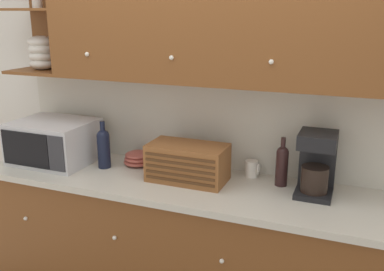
{
  "coord_description": "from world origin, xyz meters",
  "views": [
    {
      "loc": [
        0.93,
        -2.55,
        1.93
      ],
      "look_at": [
        0.0,
        -0.21,
        1.2
      ],
      "focal_mm": 40.0,
      "sensor_mm": 36.0,
      "label": 1
    }
  ],
  "objects_px": {
    "mug": "(252,169)",
    "second_wine_bottle": "(282,164)",
    "bowl_stack_on_counter": "(138,158)",
    "microwave": "(54,142)",
    "wine_bottle": "(104,147)",
    "coffee_maker": "(316,163)",
    "bread_box": "(187,162)"
  },
  "relations": [
    {
      "from": "coffee_maker",
      "to": "microwave",
      "type": "bearing_deg",
      "value": -176.73
    },
    {
      "from": "microwave",
      "to": "bowl_stack_on_counter",
      "type": "distance_m",
      "value": 0.59
    },
    {
      "from": "bread_box",
      "to": "second_wine_bottle",
      "type": "distance_m",
      "value": 0.56
    },
    {
      "from": "mug",
      "to": "second_wine_bottle",
      "type": "height_order",
      "value": "second_wine_bottle"
    },
    {
      "from": "bowl_stack_on_counter",
      "to": "coffee_maker",
      "type": "xyz_separation_m",
      "value": [
        1.16,
        -0.05,
        0.14
      ]
    },
    {
      "from": "wine_bottle",
      "to": "mug",
      "type": "bearing_deg",
      "value": 11.74
    },
    {
      "from": "microwave",
      "to": "bowl_stack_on_counter",
      "type": "xyz_separation_m",
      "value": [
        0.56,
        0.15,
        -0.1
      ]
    },
    {
      "from": "microwave",
      "to": "second_wine_bottle",
      "type": "relative_size",
      "value": 1.77
    },
    {
      "from": "bowl_stack_on_counter",
      "to": "second_wine_bottle",
      "type": "xyz_separation_m",
      "value": [
        0.96,
        0.0,
        0.09
      ]
    },
    {
      "from": "bread_box",
      "to": "mug",
      "type": "bearing_deg",
      "value": 29.98
    },
    {
      "from": "bowl_stack_on_counter",
      "to": "mug",
      "type": "height_order",
      "value": "mug"
    },
    {
      "from": "microwave",
      "to": "coffee_maker",
      "type": "xyz_separation_m",
      "value": [
        1.72,
        0.1,
        0.04
      ]
    },
    {
      "from": "mug",
      "to": "second_wine_bottle",
      "type": "bearing_deg",
      "value": -20.04
    },
    {
      "from": "wine_bottle",
      "to": "second_wine_bottle",
      "type": "relative_size",
      "value": 1.07
    },
    {
      "from": "bowl_stack_on_counter",
      "to": "mug",
      "type": "xyz_separation_m",
      "value": [
        0.77,
        0.07,
        0.01
      ]
    },
    {
      "from": "microwave",
      "to": "wine_bottle",
      "type": "bearing_deg",
      "value": 3.98
    },
    {
      "from": "wine_bottle",
      "to": "mug",
      "type": "height_order",
      "value": "wine_bottle"
    },
    {
      "from": "wine_bottle",
      "to": "coffee_maker",
      "type": "xyz_separation_m",
      "value": [
        1.34,
        0.07,
        0.04
      ]
    },
    {
      "from": "microwave",
      "to": "bread_box",
      "type": "xyz_separation_m",
      "value": [
        0.97,
        0.02,
        -0.03
      ]
    },
    {
      "from": "wine_bottle",
      "to": "microwave",
      "type": "bearing_deg",
      "value": -176.02
    },
    {
      "from": "bowl_stack_on_counter",
      "to": "microwave",
      "type": "bearing_deg",
      "value": -165.03
    },
    {
      "from": "coffee_maker",
      "to": "wine_bottle",
      "type": "bearing_deg",
      "value": -176.94
    },
    {
      "from": "second_wine_bottle",
      "to": "bread_box",
      "type": "bearing_deg",
      "value": -166.33
    },
    {
      "from": "microwave",
      "to": "wine_bottle",
      "type": "distance_m",
      "value": 0.38
    },
    {
      "from": "bowl_stack_on_counter",
      "to": "coffee_maker",
      "type": "bearing_deg",
      "value": -2.58
    },
    {
      "from": "mug",
      "to": "coffee_maker",
      "type": "distance_m",
      "value": 0.43
    },
    {
      "from": "bread_box",
      "to": "mug",
      "type": "relative_size",
      "value": 4.55
    },
    {
      "from": "bowl_stack_on_counter",
      "to": "wine_bottle",
      "type": "bearing_deg",
      "value": -145.83
    },
    {
      "from": "microwave",
      "to": "bread_box",
      "type": "relative_size",
      "value": 1.1
    },
    {
      "from": "wine_bottle",
      "to": "bread_box",
      "type": "xyz_separation_m",
      "value": [
        0.59,
        -0.01,
        -0.03
      ]
    },
    {
      "from": "wine_bottle",
      "to": "bread_box",
      "type": "relative_size",
      "value": 0.66
    },
    {
      "from": "microwave",
      "to": "wine_bottle",
      "type": "relative_size",
      "value": 1.66
    }
  ]
}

